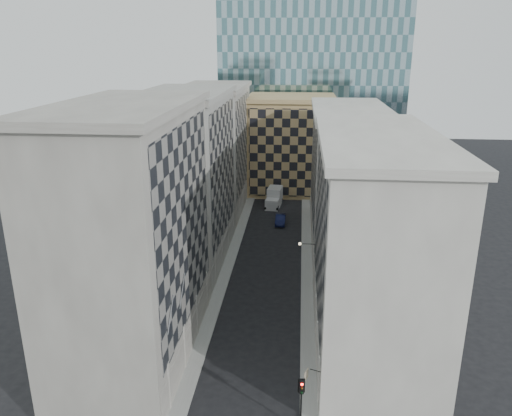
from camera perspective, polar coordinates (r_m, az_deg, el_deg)
The scene contains 15 objects.
sidewalk_west at distance 66.94m, azimuth -3.25°, elevation -6.72°, with size 1.50×100.00×0.15m, color gray.
sidewalk_east at distance 66.32m, azimuth 5.84°, elevation -7.04°, with size 1.50×100.00×0.15m, color gray.
bldg_left_a at distance 46.60m, azimuth -13.78°, elevation -3.02°, with size 10.80×22.80×23.70m.
bldg_left_b at distance 66.90m, azimuth -7.83°, elevation 3.38°, with size 10.80×22.80×22.70m.
bldg_left_c at distance 88.03m, azimuth -4.67°, elevation 6.74°, with size 10.80×22.80×21.70m.
bldg_right_a at distance 48.94m, azimuth 12.95°, elevation -3.80°, with size 10.80×26.80×20.70m.
bldg_right_b at distance 74.64m, azimuth 10.36°, elevation 3.64°, with size 10.80×28.80×19.70m.
tan_block at distance 99.71m, azimuth 3.98°, elevation 7.31°, with size 16.80×14.80×18.80m.
church_tower at distance 112.06m, azimuth 3.30°, elevation 17.54°, with size 7.20×7.20×51.50m.
flagpoles_left at distance 42.48m, azimuth -9.05°, elevation -10.56°, with size 0.10×6.33×2.33m.
bracket_lamp at distance 58.34m, azimuth 5.21°, elevation -4.09°, with size 1.98×0.36×0.36m.
traffic_light at distance 40.20m, azimuth 5.21°, elevation -20.39°, with size 0.55×0.48×4.34m.
box_truck at distance 91.25m, azimuth 2.09°, elevation 1.12°, with size 3.07×6.21×3.29m.
dark_car at distance 82.28m, azimuth 2.81°, elevation -1.32°, with size 1.61×4.63×1.52m, color #0F1539.
shop_sign at distance 41.09m, azimuth 5.83°, elevation -18.42°, with size 1.31×0.77×0.89m.
Camera 1 is at (3.95, -29.98, 28.32)m, focal length 35.00 mm.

